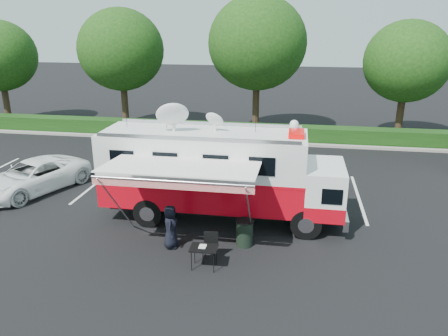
% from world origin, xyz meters
% --- Properties ---
extents(ground_plane, '(120.00, 120.00, 0.00)m').
position_xyz_m(ground_plane, '(0.00, 0.00, 0.00)').
color(ground_plane, black).
rests_on(ground_plane, ground).
extents(back_border, '(60.00, 6.14, 8.87)m').
position_xyz_m(back_border, '(1.14, 12.90, 5.00)').
color(back_border, '#9E998E').
rests_on(back_border, ground_plane).
extents(stall_lines, '(24.12, 5.50, 0.01)m').
position_xyz_m(stall_lines, '(-0.50, 3.00, 0.00)').
color(stall_lines, silver).
rests_on(stall_lines, ground_plane).
extents(command_truck, '(9.10, 2.50, 4.37)m').
position_xyz_m(command_truck, '(-0.08, -0.00, 1.87)').
color(command_truck, black).
rests_on(command_truck, ground_plane).
extents(awning, '(4.97, 2.57, 3.00)m').
position_xyz_m(awning, '(-0.89, -2.60, 2.81)').
color(awning, white).
rests_on(awning, ground_plane).
extents(white_suv, '(4.11, 5.55, 1.40)m').
position_xyz_m(white_suv, '(-8.79, 1.42, 0.00)').
color(white_suv, white).
rests_on(white_suv, ground_plane).
extents(person, '(0.60, 0.81, 1.51)m').
position_xyz_m(person, '(-1.31, -2.50, 0.00)').
color(person, black).
rests_on(person, ground_plane).
extents(folding_table, '(0.86, 0.62, 0.72)m').
position_xyz_m(folding_table, '(0.06, -3.61, 0.67)').
color(folding_table, black).
rests_on(folding_table, ground_plane).
extents(folding_chair, '(0.50, 0.52, 0.96)m').
position_xyz_m(folding_chair, '(0.17, -3.11, 0.57)').
color(folding_chair, black).
rests_on(folding_chair, ground_plane).
extents(trash_bin, '(0.62, 0.62, 0.92)m').
position_xyz_m(trash_bin, '(1.12, -1.95, 0.46)').
color(trash_bin, black).
rests_on(trash_bin, ground_plane).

